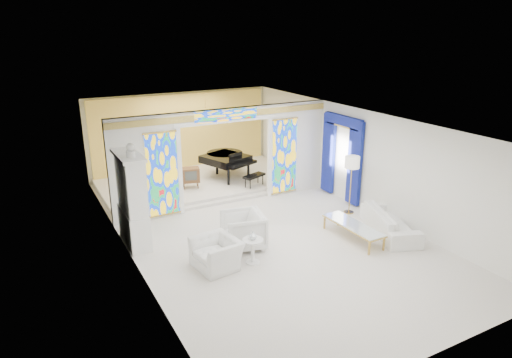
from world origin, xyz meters
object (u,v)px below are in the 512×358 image
sofa (390,222)px  grand_piano (226,158)px  china_cabinet (132,201)px  armchair_left (217,253)px  armchair_right (243,230)px  coffee_table (353,226)px  tv_console (190,175)px

sofa → grand_piano: bearing=39.6°
china_cabinet → sofa: bearing=-23.1°
china_cabinet → armchair_left: bearing=-57.5°
armchair_left → armchair_right: armchair_right is taller
armchair_right → coffee_table: 2.88m
china_cabinet → sofa: size_ratio=1.22×
coffee_table → armchair_right: bearing=160.7°
grand_piano → sofa: bearing=-91.5°
china_cabinet → coffee_table: china_cabinet is taller
tv_console → china_cabinet: bearing=-117.3°
grand_piano → armchair_right: bearing=-130.3°
grand_piano → tv_console: grand_piano is taller
tv_console → grand_piano: bearing=33.5°
sofa → coffee_table: bearing=102.3°
armchair_left → sofa: (4.83, -0.53, -0.02)m
armchair_left → china_cabinet: bearing=-155.2°
armchair_right → coffee_table: armchair_right is taller
armchair_left → grand_piano: (2.80, 5.50, 0.51)m
armchair_right → grand_piano: (1.81, 4.90, 0.39)m
armchair_right → sofa: size_ratio=0.45×
china_cabinet → armchair_right: china_cabinet is taller
china_cabinet → tv_console: china_cabinet is taller
sofa → tv_console: tv_console is taller
coffee_table → tv_console: tv_console is taller
armchair_right → sofa: (3.84, -1.13, -0.14)m
grand_piano → tv_console: 1.66m
sofa → tv_console: size_ratio=3.25×
armchair_left → tv_console: size_ratio=1.54×
china_cabinet → tv_console: 3.90m
china_cabinet → coffee_table: bearing=-26.0°
coffee_table → grand_piano: 5.94m
coffee_table → tv_console: size_ratio=2.76×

